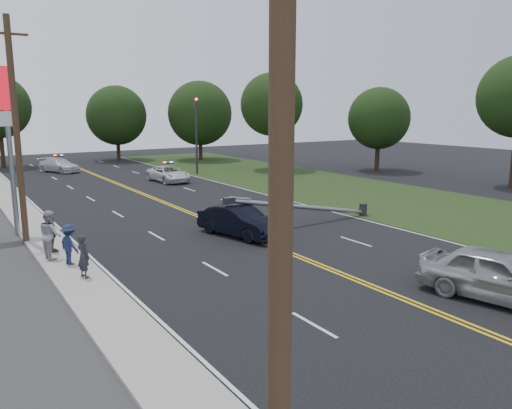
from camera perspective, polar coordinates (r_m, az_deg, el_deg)
ground at (r=18.44m, az=11.65°, el=-8.57°), size 120.00×120.00×0.00m
sidewalk at (r=23.44m, az=-22.10°, el=-4.78°), size 1.80×70.00×0.12m
grass_verge at (r=34.65m, az=16.14°, el=0.41°), size 12.00×80.00×0.01m
centerline_yellow at (r=26.19m, az=-3.78°, el=-2.49°), size 0.36×80.00×0.00m
traffic_signal at (r=47.10m, az=-6.85°, el=8.59°), size 0.28×0.41×7.05m
fallen_streetlight at (r=26.67m, az=6.20°, el=-0.29°), size 9.36×0.44×1.91m
utility_pole_near at (r=5.41m, az=2.85°, el=0.21°), size 1.60×0.28×10.00m
utility_pole_mid at (r=24.53m, az=-25.69°, el=7.54°), size 1.60×0.28×10.00m
tree_7 at (r=61.67m, az=-15.65°, el=9.77°), size 6.94×6.94×8.72m
tree_8 at (r=60.30m, az=-6.44°, el=10.32°), size 7.57×7.57×9.28m
tree_9 at (r=50.26m, az=1.81°, el=11.34°), size 6.19×6.19×9.54m
tree_13 at (r=50.64m, az=13.88°, el=9.54°), size 5.98×5.98×8.11m
crashed_sedan at (r=24.06m, az=-1.93°, el=-1.89°), size 2.63×4.76×1.49m
waiting_sedan at (r=17.84m, az=26.02°, el=-7.31°), size 3.11×5.26×1.68m
emergency_a at (r=42.61m, az=-9.98°, el=3.46°), size 2.51×4.86×1.31m
emergency_b at (r=51.94m, az=-21.58°, el=4.20°), size 3.66×4.97×1.34m
bystander_a at (r=18.90m, az=-19.12°, el=-5.57°), size 0.55×0.67×1.58m
bystander_b at (r=21.69m, az=-22.46°, el=-3.18°), size 0.86×1.04×1.97m
bystander_c at (r=20.64m, az=-20.55°, el=-4.29°), size 0.88×1.16×1.58m
bystander_d at (r=22.64m, az=-22.30°, el=-3.12°), size 0.49×0.96×1.57m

